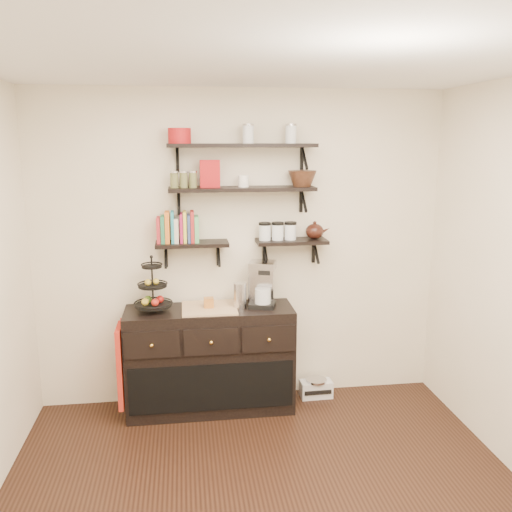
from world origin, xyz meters
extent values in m
cube|color=white|center=(0.00, 0.00, 2.70)|extent=(3.50, 3.50, 0.02)
cube|color=white|center=(0.00, 1.75, 1.35)|extent=(3.50, 0.02, 2.70)
cube|color=black|center=(0.00, 1.61, 2.23)|extent=(1.20, 0.27, 0.03)
cube|color=black|center=(-0.52, 1.74, 2.12)|extent=(0.02, 0.03, 0.20)
cube|color=black|center=(0.52, 1.74, 2.12)|extent=(0.02, 0.03, 0.20)
cube|color=black|center=(0.00, 1.61, 1.89)|extent=(1.20, 0.27, 0.03)
cube|color=black|center=(-0.52, 1.74, 1.77)|extent=(0.02, 0.03, 0.20)
cube|color=black|center=(0.52, 1.74, 1.77)|extent=(0.02, 0.03, 0.20)
cube|color=black|center=(-0.42, 1.62, 1.44)|extent=(0.60, 0.25, 0.03)
cube|color=black|center=(-0.64, 1.74, 1.32)|extent=(0.02, 0.03, 0.20)
cube|color=black|center=(-0.20, 1.74, 1.32)|extent=(0.03, 0.03, 0.20)
cube|color=black|center=(0.42, 1.62, 1.44)|extent=(0.60, 0.25, 0.03)
cube|color=black|center=(0.20, 1.74, 1.32)|extent=(0.03, 0.03, 0.20)
cube|color=black|center=(0.64, 1.74, 1.32)|extent=(0.02, 0.03, 0.20)
cube|color=#A5242A|center=(-0.68, 1.63, 1.55)|extent=(0.02, 0.15, 0.20)
cube|color=#267249|center=(-0.65, 1.63, 1.57)|extent=(0.03, 0.15, 0.24)
cube|color=orange|center=(-0.61, 1.63, 1.55)|extent=(0.04, 0.15, 0.21)
cube|color=teal|center=(-0.57, 1.63, 1.57)|extent=(0.03, 0.15, 0.25)
cube|color=beige|center=(-0.54, 1.63, 1.56)|extent=(0.03, 0.15, 0.22)
cube|color=#AB184D|center=(-0.50, 1.63, 1.58)|extent=(0.04, 0.15, 0.26)
cube|color=yellow|center=(-0.46, 1.63, 1.56)|extent=(0.03, 0.15, 0.23)
cube|color=navy|center=(-0.42, 1.63, 1.55)|extent=(0.03, 0.15, 0.20)
cube|color=#A32323|center=(-0.38, 1.63, 1.57)|extent=(0.04, 0.15, 0.24)
cube|color=#56AB68|center=(-0.34, 1.63, 1.55)|extent=(0.03, 0.15, 0.21)
cylinder|color=silver|center=(0.19, 1.63, 1.51)|extent=(0.10, 0.10, 0.13)
cylinder|color=silver|center=(0.30, 1.63, 1.51)|extent=(0.10, 0.10, 0.13)
cylinder|color=silver|center=(0.41, 1.63, 1.51)|extent=(0.10, 0.10, 0.13)
cube|color=black|center=(-0.29, 1.51, 0.45)|extent=(1.40, 0.45, 0.90)
cube|color=tan|center=(-0.29, 1.51, 0.91)|extent=(0.45, 0.41, 0.02)
sphere|color=gold|center=(-0.76, 1.26, 0.70)|extent=(0.04, 0.04, 0.04)
sphere|color=gold|center=(-0.29, 1.26, 0.70)|extent=(0.04, 0.04, 0.04)
sphere|color=gold|center=(0.17, 1.26, 0.70)|extent=(0.04, 0.04, 0.04)
cylinder|color=black|center=(-0.75, 1.51, 1.12)|extent=(0.01, 0.01, 0.45)
cylinder|color=black|center=(-0.75, 1.51, 0.95)|extent=(0.31, 0.31, 0.01)
cylinder|color=black|center=(-0.75, 1.51, 1.12)|extent=(0.23, 0.23, 0.02)
cylinder|color=black|center=(-0.75, 1.51, 1.28)|extent=(0.16, 0.16, 0.02)
sphere|color=#B21914|center=(-0.70, 1.55, 0.99)|extent=(0.06, 0.06, 0.06)
sphere|color=gold|center=(-0.79, 1.51, 1.15)|extent=(0.05, 0.05, 0.05)
cube|color=#A76426|center=(-0.30, 1.51, 0.96)|extent=(0.08, 0.08, 0.08)
cube|color=black|center=(0.15, 1.51, 0.92)|extent=(0.26, 0.25, 0.04)
cube|color=silver|center=(0.15, 1.58, 1.08)|extent=(0.23, 0.14, 0.33)
cube|color=silver|center=(0.15, 1.51, 1.26)|extent=(0.26, 0.25, 0.07)
cylinder|color=silver|center=(0.15, 1.50, 1.00)|extent=(0.17, 0.17, 0.13)
cylinder|color=silver|center=(-0.04, 1.49, 1.01)|extent=(0.11, 0.11, 0.22)
cube|color=#9B2510|center=(-1.02, 1.41, 0.48)|extent=(0.04, 0.29, 0.67)
cube|color=silver|center=(0.66, 1.60, 0.08)|extent=(0.29, 0.15, 0.15)
cylinder|color=silver|center=(0.66, 1.60, 0.16)|extent=(0.19, 0.19, 0.02)
cube|color=black|center=(0.66, 1.52, 0.08)|extent=(0.25, 0.02, 0.04)
cube|color=#A11215|center=(-0.26, 1.61, 2.01)|extent=(0.16, 0.06, 0.22)
cylinder|color=white|center=(0.01, 1.61, 1.95)|extent=(0.09, 0.09, 0.10)
cylinder|color=#A11215|center=(-0.50, 1.61, 2.31)|extent=(0.18, 0.18, 0.12)
camera|label=1|loc=(-0.49, -2.81, 2.28)|focal=38.00mm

